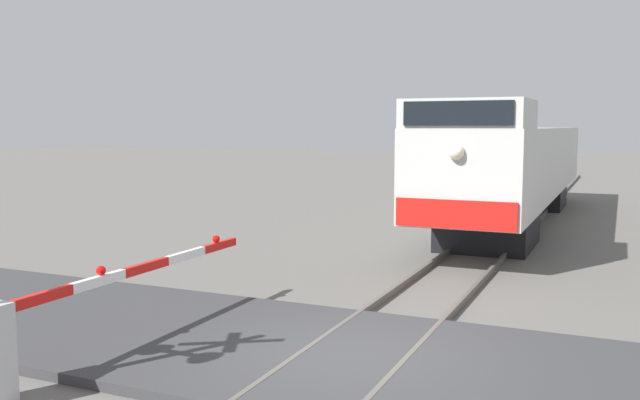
# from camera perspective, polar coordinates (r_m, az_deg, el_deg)

# --- Properties ---
(ground_plane) EXTENTS (160.00, 160.00, 0.00)m
(ground_plane) POSITION_cam_1_polar(r_m,az_deg,el_deg) (9.81, 2.78, -13.65)
(ground_plane) COLOR #605E59
(rail_track_left) EXTENTS (0.08, 80.00, 0.15)m
(rail_track_left) POSITION_cam_1_polar(r_m,az_deg,el_deg) (10.05, -1.12, -12.69)
(rail_track_left) COLOR #59544C
(rail_track_left) RESTS_ON ground_plane
(rail_track_right) EXTENTS (0.08, 80.00, 0.15)m
(rail_track_right) POSITION_cam_1_polar(r_m,az_deg,el_deg) (9.56, 6.91, -13.74)
(rail_track_right) COLOR #59544C
(rail_track_right) RESTS_ON ground_plane
(road_surface) EXTENTS (36.00, 4.45, 0.15)m
(road_surface) POSITION_cam_1_polar(r_m,az_deg,el_deg) (9.79, 2.78, -13.25)
(road_surface) COLOR #38383A
(road_surface) RESTS_ON ground_plane
(locomotive) EXTENTS (2.84, 18.69, 3.96)m
(locomotive) POSITION_cam_1_polar(r_m,az_deg,el_deg) (24.02, 16.07, 2.83)
(locomotive) COLOR black
(locomotive) RESTS_ON ground_plane
(crossing_gate) EXTENTS (0.36, 6.02, 1.35)m
(crossing_gate) POSITION_cam_1_polar(r_m,az_deg,el_deg) (9.60, -22.20, -9.28)
(crossing_gate) COLOR silver
(crossing_gate) RESTS_ON ground_plane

